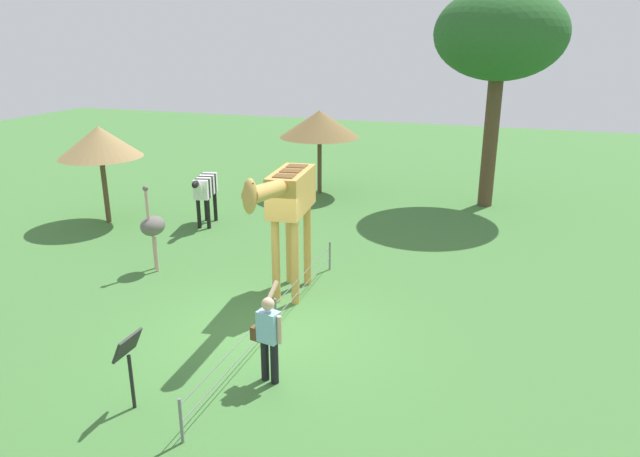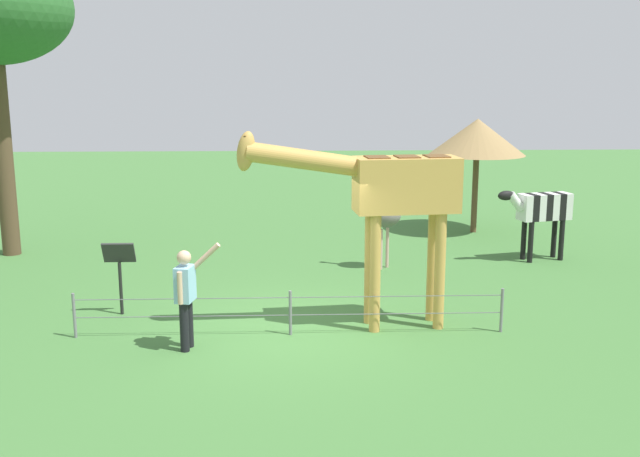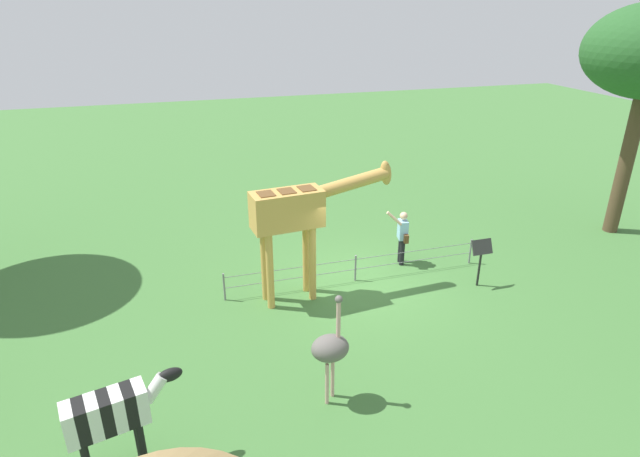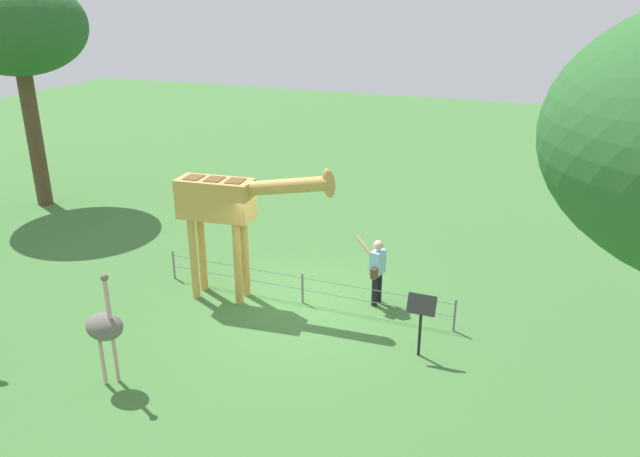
# 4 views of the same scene
# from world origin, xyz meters

# --- Properties ---
(ground_plane) EXTENTS (60.00, 60.00, 0.00)m
(ground_plane) POSITION_xyz_m (0.00, 0.00, 0.00)
(ground_plane) COLOR #427538
(giraffe) EXTENTS (3.68, 0.87, 3.35)m
(giraffe) POSITION_xyz_m (-1.64, -0.13, 2.28)
(giraffe) COLOR gold
(giraffe) RESTS_ON ground_plane
(visitor) EXTENTS (0.71, 0.59, 1.68)m
(visitor) POSITION_xyz_m (1.60, 0.80, 0.90)
(visitor) COLOR black
(visitor) RESTS_ON ground_plane
(ostrich) EXTENTS (0.70, 0.56, 2.25)m
(ostrich) POSITION_xyz_m (-2.06, -3.95, 1.18)
(ostrich) COLOR #CC9E93
(ostrich) RESTS_ON ground_plane
(tree_west) EXTENTS (4.25, 4.25, 7.23)m
(tree_west) POSITION_xyz_m (-10.90, 3.57, 5.67)
(tree_west) COLOR brown
(tree_west) RESTS_ON ground_plane
(info_sign) EXTENTS (0.56, 0.21, 1.32)m
(info_sign) POSITION_xyz_m (3.01, -0.96, 0.95)
(info_sign) COLOR black
(info_sign) RESTS_ON ground_plane
(wire_fence) EXTENTS (7.05, 0.05, 0.75)m
(wire_fence) POSITION_xyz_m (0.00, 0.23, 0.40)
(wire_fence) COLOR slate
(wire_fence) RESTS_ON ground_plane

